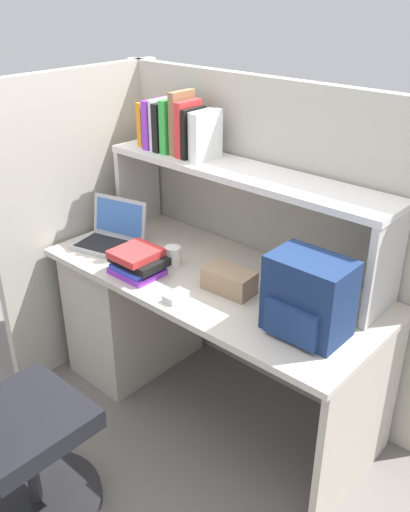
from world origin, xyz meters
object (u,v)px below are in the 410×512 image
Objects in this scene: paper_cup at (173,256)px; computer_mouse at (176,296)px; laptop at (112,235)px; tissue_box at (229,281)px; backpack at (308,298)px; office_chair at (10,440)px.

computer_mouse is at bearing -43.12° from paper_cup.
tissue_box is (0.73, 0.03, -0.00)m from laptop.
backpack is at bearing 16.81° from computer_mouse.
backpack is 1.40× the size of tissue_box.
laptop reaches higher than tissue_box.
laptop is 0.64m from computer_mouse.
tissue_box is 1.05m from office_chair.
office_chair is (-0.27, -0.94, -0.39)m from tissue_box.
laptop is 1.09m from office_chair.
paper_cup is at bearing 7.29° from laptop.
tissue_box reaches higher than computer_mouse.
office_chair reaches higher than tissue_box.
backpack reaches higher than computer_mouse.
computer_mouse is 0.11× the size of office_chair.
office_chair is (-0.68, -0.90, -0.49)m from backpack.
tissue_box is at bearing -2.44° from paper_cup.
paper_cup is 1.03m from office_chair.
backpack is at bearing -117.09° from office_chair.
laptop is at bearing 164.28° from computer_mouse.
office_chair is at bearing -63.03° from laptop.
computer_mouse is at bearing -163.02° from backpack.
laptop reaches higher than office_chair.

